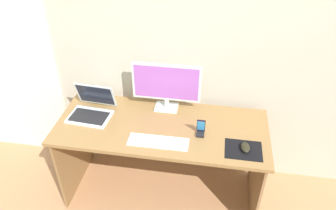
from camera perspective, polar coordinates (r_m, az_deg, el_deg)
The scene contains 11 objects.
ground_plane at distance 2.94m, azimuth -0.99°, elevation -14.62°, with size 8.00×8.00×0.00m, color tan.
wall_back at distance 2.48m, azimuth 0.34°, elevation 11.68°, with size 6.00×0.04×2.50m, color #BDB7A5.
door_left at distance 3.07m, azimuth -26.32°, elevation 7.83°, with size 0.82×0.02×2.02m, color white.
desk at distance 2.52m, azimuth -1.13°, elevation -6.10°, with size 1.57×0.66×0.72m.
monitor at distance 2.48m, azimuth -0.26°, elevation 3.52°, with size 0.53×0.14×0.39m.
laptop at distance 2.58m, azimuth -13.21°, elevation -0.73°, with size 0.34×0.31×0.22m.
fishbowl at distance 2.71m, azimuth -12.41°, elevation 1.96°, with size 0.14×0.14×0.14m, color silver.
keyboard_external at distance 2.28m, azimuth -1.73°, elevation -6.47°, with size 0.42×0.13×0.01m, color white.
mousepad at distance 2.29m, azimuth 13.05°, elevation -7.64°, with size 0.25×0.20×0.00m, color black.
mouse at distance 2.28m, azimuth 13.36°, elevation -7.22°, with size 0.06×0.10×0.04m, color black.
phone_in_dock at distance 2.33m, azimuth 5.74°, elevation -4.28°, with size 0.06×0.06×0.14m.
Camera 1 is at (0.35, -1.85, 2.26)m, focal length 34.86 mm.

